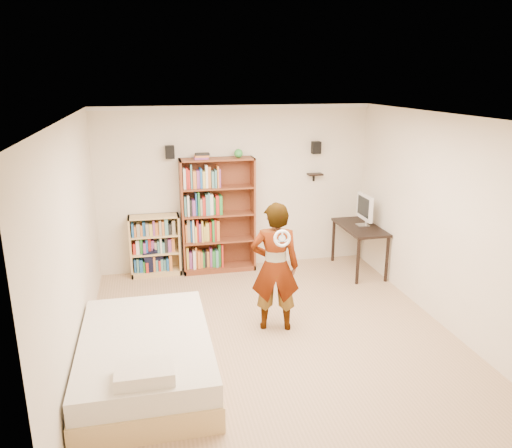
{
  "coord_description": "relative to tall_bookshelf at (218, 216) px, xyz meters",
  "views": [
    {
      "loc": [
        -1.4,
        -5.48,
        3.13
      ],
      "look_at": [
        -0.07,
        0.6,
        1.29
      ],
      "focal_mm": 35.0,
      "sensor_mm": 36.0,
      "label": 1
    }
  ],
  "objects": [
    {
      "name": "daybed",
      "position": [
        -1.22,
        -2.95,
        -0.63
      ],
      "size": [
        1.38,
        2.12,
        0.62
      ],
      "primitive_type": null,
      "color": "beige",
      "rests_on": "ground"
    },
    {
      "name": "speaker_right",
      "position": [
        1.67,
        0.07,
        1.06
      ],
      "size": [
        0.14,
        0.12,
        0.2
      ],
      "primitive_type": "cube",
      "color": "black",
      "rests_on": "room_shell"
    },
    {
      "name": "computer_desk",
      "position": [
        2.27,
        -0.53,
        -0.55
      ],
      "size": [
        0.57,
        1.14,
        0.78
      ],
      "primitive_type": null,
      "color": "black",
      "rests_on": "ground"
    },
    {
      "name": "navy_bag",
      "position": [
        -1.07,
        0.01,
        -0.72
      ],
      "size": [
        0.37,
        0.28,
        0.46
      ],
      "primitive_type": null,
      "rotation": [
        0.0,
        0.0,
        0.19
      ],
      "color": "black",
      "rests_on": "ground"
    },
    {
      "name": "imac",
      "position": [
        2.32,
        -0.5,
        0.09
      ],
      "size": [
        0.14,
        0.52,
        0.52
      ],
      "primitive_type": null,
      "rotation": [
        0.0,
        0.0,
        0.07
      ],
      "color": "silver",
      "rests_on": "computer_desk"
    },
    {
      "name": "person",
      "position": [
        0.41,
        -2.15,
        -0.11
      ],
      "size": [
        0.69,
        0.53,
        1.68
      ],
      "primitive_type": "imported",
      "rotation": [
        0.0,
        0.0,
        2.92
      ],
      "color": "black",
      "rests_on": "ground"
    },
    {
      "name": "tall_bookshelf",
      "position": [
        0.0,
        0.0,
        0.0
      ],
      "size": [
        1.19,
        0.35,
        1.89
      ],
      "primitive_type": null,
      "color": "brown",
      "rests_on": "ground"
    },
    {
      "name": "low_bookshelf",
      "position": [
        -1.04,
        0.02,
        -0.44
      ],
      "size": [
        0.8,
        0.3,
        1.0
      ],
      "primitive_type": null,
      "color": "tan",
      "rests_on": "ground"
    },
    {
      "name": "room_shell",
      "position": [
        0.32,
        -2.33,
        0.82
      ],
      "size": [
        4.52,
        5.02,
        2.71
      ],
      "color": "silver",
      "rests_on": "ground"
    },
    {
      "name": "wii_wheel",
      "position": [
        0.41,
        -2.46,
        0.37
      ],
      "size": [
        0.21,
        0.08,
        0.21
      ],
      "primitive_type": "torus",
      "rotation": [
        1.36,
        0.0,
        0.0
      ],
      "color": "silver",
      "rests_on": "person"
    },
    {
      "name": "wall_shelf",
      "position": [
        1.67,
        0.08,
        0.61
      ],
      "size": [
        0.25,
        0.16,
        0.02
      ],
      "primitive_type": "cube",
      "color": "black",
      "rests_on": "room_shell"
    },
    {
      "name": "speaker_left",
      "position": [
        -0.73,
        0.07,
        1.06
      ],
      "size": [
        0.14,
        0.12,
        0.2
      ],
      "primitive_type": "cube",
      "color": "black",
      "rests_on": "room_shell"
    },
    {
      "name": "crown_molding",
      "position": [
        0.32,
        -2.33,
        1.73
      ],
      "size": [
        4.5,
        5.0,
        0.06
      ],
      "color": "silver",
      "rests_on": "room_shell"
    },
    {
      "name": "ground",
      "position": [
        0.32,
        -2.33,
        -0.94
      ],
      "size": [
        4.5,
        5.0,
        0.01
      ],
      "primitive_type": "cube",
      "color": "tan",
      "rests_on": "ground"
    }
  ]
}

